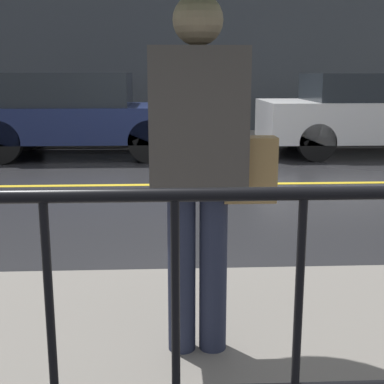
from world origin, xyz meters
The scene contains 9 objects.
ground_plane centered at (0.00, 0.00, 0.00)m, with size 80.00×80.00×0.00m, color #262628.
sidewalk_near centered at (0.00, -4.74, 0.07)m, with size 28.00×2.42×0.15m.
sidewalk_far centered at (0.00, 4.50, 0.07)m, with size 28.00×1.95×0.15m.
lane_marking centered at (0.00, 0.00, 0.00)m, with size 25.20×0.12×0.01m.
building_storefront centered at (0.00, 5.63, 2.29)m, with size 28.00×0.30×4.58m.
railing_foreground centered at (0.00, -5.70, 0.80)m, with size 12.00×0.04×1.04m.
pedestrian centered at (-0.04, -4.62, 1.73)m, with size 0.96×0.96×2.06m.
car_navy centered at (-1.73, 2.62, 0.76)m, with size 3.94×1.81×1.47m.
car_white centered at (3.59, 2.62, 0.75)m, with size 4.10×1.77×1.46m.
Camera 1 is at (-0.19, -7.03, 1.48)m, focal length 50.00 mm.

